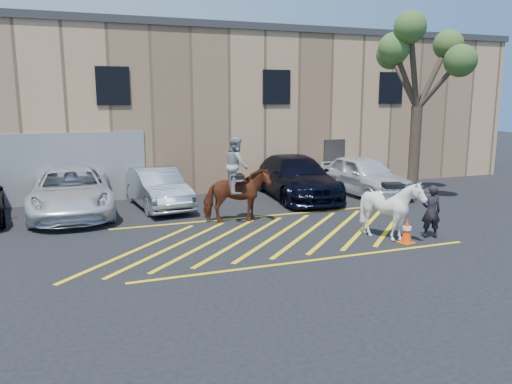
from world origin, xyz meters
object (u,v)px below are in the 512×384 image
object	(u,v)px
car_blue_suv	(296,177)
traffic_cone	(407,231)
mounted_bay	(237,188)
handler	(431,212)
saddled_white	(392,209)
car_silver_sedan	(158,188)
car_white_pickup	(71,192)
tree	(420,57)
car_white_suv	(363,175)

from	to	relation	value
car_blue_suv	traffic_cone	size ratio (longest dim) A/B	8.15
mounted_bay	handler	bearing A→B (deg)	-37.94
saddled_white	traffic_cone	bearing A→B (deg)	-65.21
handler	mounted_bay	distance (m)	6.17
car_blue_suv	saddled_white	bearing A→B (deg)	-85.68
car_silver_sedan	mounted_bay	bearing A→B (deg)	-63.74
car_white_pickup	tree	xyz separation A→B (m)	(13.08, -2.14, 4.86)
car_silver_sedan	handler	size ratio (longest dim) A/B	2.84
car_white_suv	saddled_white	size ratio (longest dim) A/B	2.47
car_silver_sedan	car_white_suv	bearing A→B (deg)	-9.86
handler	mounted_bay	bearing A→B (deg)	-18.54
car_blue_suv	handler	world-z (taller)	car_blue_suv
car_blue_suv	mounted_bay	bearing A→B (deg)	-134.03
car_white_suv	tree	bearing A→B (deg)	-57.22
traffic_cone	car_blue_suv	bearing A→B (deg)	91.30
car_white_pickup	saddled_white	xyz separation A→B (m)	(8.81, -6.74, 0.09)
car_white_suv	car_white_pickup	bearing A→B (deg)	174.12
car_silver_sedan	saddled_white	distance (m)	8.91
car_white_suv	mounted_bay	bearing A→B (deg)	-161.35
mounted_bay	traffic_cone	size ratio (longest dim) A/B	3.95
car_silver_sedan	saddled_white	world-z (taller)	saddled_white
mounted_bay	saddled_white	distance (m)	5.08
car_white_pickup	car_blue_suv	world-z (taller)	car_blue_suv
car_white_suv	handler	size ratio (longest dim) A/B	3.10
mounted_bay	tree	distance (m)	9.17
car_blue_suv	handler	size ratio (longest dim) A/B	3.72
mounted_bay	car_white_suv	bearing A→B (deg)	22.36
car_blue_suv	saddled_white	distance (m)	6.78
traffic_cone	mounted_bay	bearing A→B (deg)	133.71
car_blue_suv	handler	bearing A→B (deg)	-75.70
car_silver_sedan	tree	xyz separation A→B (m)	(10.00, -2.23, 4.94)
car_white_pickup	car_silver_sedan	xyz separation A→B (m)	(3.09, 0.09, -0.08)
car_white_pickup	mounted_bay	world-z (taller)	mounted_bay
handler	saddled_white	bearing A→B (deg)	8.52
car_silver_sedan	car_white_pickup	bearing A→B (deg)	175.45
car_blue_suv	tree	distance (m)	6.77
car_white_suv	saddled_white	world-z (taller)	saddled_white
car_white_pickup	traffic_cone	size ratio (longest dim) A/B	8.21
handler	saddled_white	size ratio (longest dim) A/B	0.80
mounted_bay	saddled_white	xyz separation A→B (m)	(3.63, -3.55, -0.24)
handler	tree	world-z (taller)	tree
car_blue_suv	traffic_cone	xyz separation A→B (m)	(0.16, -7.25, -0.50)
car_white_suv	traffic_cone	distance (m)	7.33
car_silver_sedan	handler	world-z (taller)	handler
car_silver_sedan	car_white_suv	world-z (taller)	car_white_suv
car_silver_sedan	handler	distance (m)	9.92
handler	mounted_bay	size ratio (longest dim) A/B	0.55
car_blue_suv	mounted_bay	world-z (taller)	mounted_bay
car_white_pickup	car_white_suv	xyz separation A→B (m)	(11.84, -0.45, 0.01)
traffic_cone	car_silver_sedan	bearing A→B (deg)	129.13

